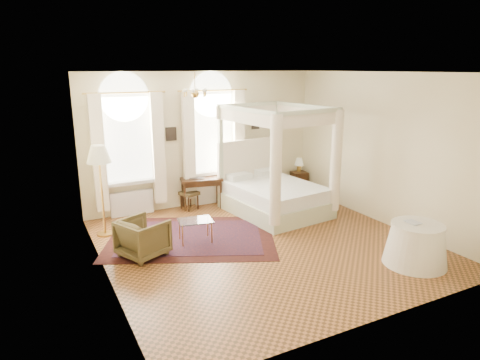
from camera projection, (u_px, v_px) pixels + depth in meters
The scene contains 18 objects.
ground at pixel (264, 244), 8.46m from camera, with size 6.00×6.00×0.00m, color #A05D2E.
room_walls at pixel (265, 145), 7.96m from camera, with size 6.00×6.00×6.00m.
window_left at pixel (129, 153), 9.72m from camera, with size 1.62×0.27×3.29m.
window_right at pixel (213, 146), 10.64m from camera, with size 1.62×0.27×3.29m.
chandelier at pixel (195, 93), 8.36m from camera, with size 0.51×0.45×0.50m.
wall_pictures at pixel (207, 130), 10.57m from camera, with size 2.54×0.03×0.39m.
canopy_bed at pixel (276, 189), 10.14m from camera, with size 2.17×2.55×2.54m.
nightstand at pixel (299, 182), 11.90m from camera, with size 0.41×0.37×0.58m, color #39230F.
nightstand_lamp at pixel (299, 163), 11.86m from camera, with size 0.25×0.25×0.37m.
writing_desk at pixel (201, 182), 10.53m from camera, with size 1.09×0.71×0.75m.
laptop at pixel (197, 178), 10.44m from camera, with size 0.36×0.23×0.03m, color black.
stool at pixel (189, 195), 10.45m from camera, with size 0.49×0.49×0.44m.
armchair at pixel (143, 238), 7.84m from camera, with size 0.77×0.79×0.72m, color #483C1F.
coffee_table at pixel (195, 222), 8.47m from camera, with size 0.74×0.58×0.46m.
floor_lamp at pixel (99, 159), 8.53m from camera, with size 0.49×0.49×1.89m.
oriental_rug at pixel (192, 237), 8.78m from camera, with size 4.03×3.57×0.01m.
side_table at pixel (416, 244), 7.52m from camera, with size 1.10×1.10×0.75m.
book at pixel (409, 223), 7.42m from camera, with size 0.19×0.26×0.02m, color black.
Camera 1 is at (-3.99, -6.78, 3.38)m, focal length 32.00 mm.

